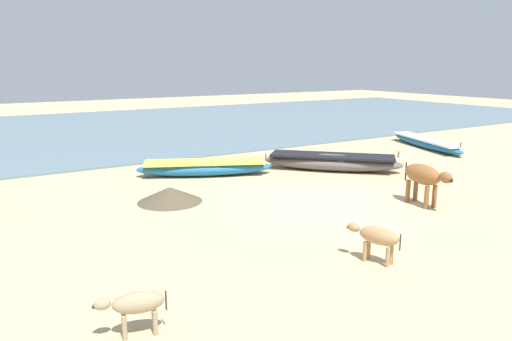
{
  "coord_description": "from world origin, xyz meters",
  "views": [
    {
      "loc": [
        -7.56,
        -8.96,
        3.57
      ],
      "look_at": [
        -0.67,
        2.18,
        0.6
      ],
      "focal_mm": 33.11,
      "sensor_mm": 36.0,
      "label": 1
    }
  ],
  "objects_px": {
    "fishing_boat_1": "(205,167)",
    "fishing_boat_4": "(332,162)",
    "cow_adult_brown": "(424,176)",
    "calf_near_dun": "(136,304)",
    "calf_far_tan": "(377,237)",
    "fishing_boat_0": "(426,143)"
  },
  "relations": [
    {
      "from": "cow_adult_brown",
      "to": "calf_near_dun",
      "type": "relative_size",
      "value": 1.73
    },
    {
      "from": "fishing_boat_1",
      "to": "calf_far_tan",
      "type": "xyz_separation_m",
      "value": [
        -0.34,
        -7.93,
        0.23
      ]
    },
    {
      "from": "fishing_boat_0",
      "to": "calf_near_dun",
      "type": "height_order",
      "value": "calf_near_dun"
    },
    {
      "from": "fishing_boat_4",
      "to": "fishing_boat_1",
      "type": "bearing_deg",
      "value": -156.41
    },
    {
      "from": "cow_adult_brown",
      "to": "fishing_boat_1",
      "type": "bearing_deg",
      "value": -142.25
    },
    {
      "from": "fishing_boat_4",
      "to": "cow_adult_brown",
      "type": "relative_size",
      "value": 2.53
    },
    {
      "from": "fishing_boat_0",
      "to": "calf_near_dun",
      "type": "distance_m",
      "value": 17.09
    },
    {
      "from": "fishing_boat_4",
      "to": "calf_near_dun",
      "type": "height_order",
      "value": "fishing_boat_4"
    },
    {
      "from": "fishing_boat_4",
      "to": "calf_near_dun",
      "type": "xyz_separation_m",
      "value": [
        -8.87,
        -6.36,
        0.15
      ]
    },
    {
      "from": "fishing_boat_0",
      "to": "cow_adult_brown",
      "type": "distance_m",
      "value": 9.11
    },
    {
      "from": "fishing_boat_0",
      "to": "cow_adult_brown",
      "type": "xyz_separation_m",
      "value": [
        -7.14,
        -5.63,
        0.55
      ]
    },
    {
      "from": "fishing_boat_1",
      "to": "calf_far_tan",
      "type": "bearing_deg",
      "value": -68.06
    },
    {
      "from": "fishing_boat_1",
      "to": "calf_near_dun",
      "type": "relative_size",
      "value": 4.66
    },
    {
      "from": "fishing_boat_1",
      "to": "fishing_boat_4",
      "type": "distance_m",
      "value": 4.34
    },
    {
      "from": "cow_adult_brown",
      "to": "calf_far_tan",
      "type": "bearing_deg",
      "value": -53.19
    },
    {
      "from": "calf_far_tan",
      "to": "calf_near_dun",
      "type": "bearing_deg",
      "value": 69.84
    },
    {
      "from": "cow_adult_brown",
      "to": "calf_near_dun",
      "type": "xyz_separation_m",
      "value": [
        -8.15,
        -1.99,
        -0.32
      ]
    },
    {
      "from": "cow_adult_brown",
      "to": "fishing_boat_4",
      "type": "bearing_deg",
      "value": 179.4
    },
    {
      "from": "cow_adult_brown",
      "to": "calf_near_dun",
      "type": "distance_m",
      "value": 8.4
    },
    {
      "from": "cow_adult_brown",
      "to": "fishing_boat_0",
      "type": "bearing_deg",
      "value": 136.96
    },
    {
      "from": "fishing_boat_0",
      "to": "fishing_boat_1",
      "type": "height_order",
      "value": "fishing_boat_1"
    },
    {
      "from": "fishing_boat_4",
      "to": "cow_adult_brown",
      "type": "height_order",
      "value": "cow_adult_brown"
    }
  ]
}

